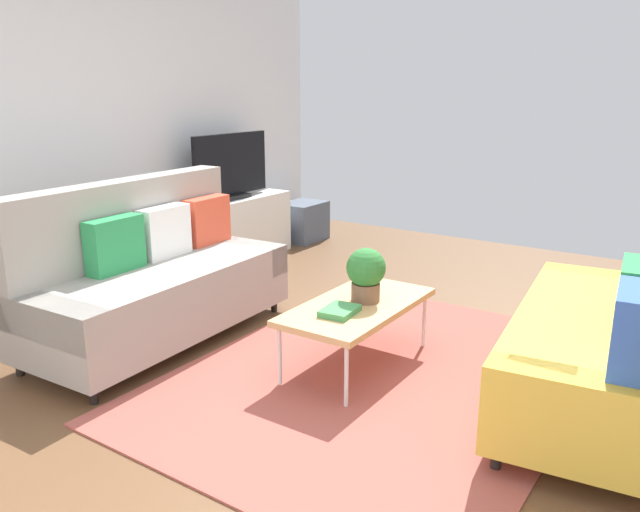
% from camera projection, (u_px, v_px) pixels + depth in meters
% --- Properties ---
extents(ground_plane, '(7.68, 7.68, 0.00)m').
position_uv_depth(ground_plane, '(360.00, 381.00, 3.79)').
color(ground_plane, brown).
extents(wall_far, '(6.40, 0.12, 2.90)m').
position_uv_depth(wall_far, '(57.00, 122.00, 4.92)').
color(wall_far, silver).
rests_on(wall_far, ground_plane).
extents(area_rug, '(2.90, 2.20, 0.01)m').
position_uv_depth(area_rug, '(380.00, 375.00, 3.85)').
color(area_rug, '#9E4C42').
rests_on(area_rug, ground_plane).
extents(couch_beige, '(1.94, 0.92, 1.10)m').
position_uv_depth(couch_beige, '(153.00, 276.00, 4.34)').
color(couch_beige, gray).
rests_on(couch_beige, ground_plane).
extents(couch_green, '(1.98, 1.06, 1.10)m').
position_uv_depth(couch_green, '(614.00, 334.00, 3.34)').
color(couch_green, gold).
rests_on(couch_green, ground_plane).
extents(coffee_table, '(1.10, 0.56, 0.42)m').
position_uv_depth(coffee_table, '(357.00, 308.00, 3.89)').
color(coffee_table, tan).
rests_on(coffee_table, ground_plane).
extents(tv_console, '(1.40, 0.44, 0.64)m').
position_uv_depth(tv_console, '(232.00, 229.00, 6.32)').
color(tv_console, silver).
rests_on(tv_console, ground_plane).
extents(tv, '(1.00, 0.20, 0.64)m').
position_uv_depth(tv, '(231.00, 167.00, 6.15)').
color(tv, black).
rests_on(tv, tv_console).
extents(storage_trunk, '(0.52, 0.40, 0.44)m').
position_uv_depth(storage_trunk, '(303.00, 221.00, 7.18)').
color(storage_trunk, '#4C5666').
rests_on(storage_trunk, ground_plane).
extents(potted_plant, '(0.25, 0.25, 0.34)m').
position_uv_depth(potted_plant, '(366.00, 273.00, 3.88)').
color(potted_plant, brown).
rests_on(potted_plant, coffee_table).
extents(table_book_0, '(0.26, 0.20, 0.04)m').
position_uv_depth(table_book_0, '(340.00, 311.00, 3.71)').
color(table_book_0, '#3F8C4C').
rests_on(table_book_0, coffee_table).
extents(vase_0, '(0.11, 0.11, 0.18)m').
position_uv_depth(vase_0, '(184.00, 197.00, 5.78)').
color(vase_0, '#33B29E').
rests_on(vase_0, tv_console).
extents(bottle_0, '(0.04, 0.04, 0.18)m').
position_uv_depth(bottle_0, '(204.00, 195.00, 5.87)').
color(bottle_0, '#3F8C4C').
rests_on(bottle_0, tv_console).
extents(bottle_1, '(0.04, 0.04, 0.16)m').
position_uv_depth(bottle_1, '(211.00, 195.00, 5.95)').
color(bottle_1, '#3359B2').
rests_on(bottle_1, tv_console).
extents(bottle_2, '(0.05, 0.05, 0.15)m').
position_uv_depth(bottle_2, '(218.00, 195.00, 6.02)').
color(bottle_2, '#262626').
rests_on(bottle_2, tv_console).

